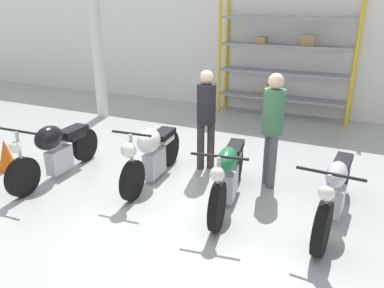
# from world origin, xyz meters

# --- Properties ---
(ground_plane) EXTENTS (30.00, 30.00, 0.00)m
(ground_plane) POSITION_xyz_m (0.00, 0.00, 0.00)
(ground_plane) COLOR #9EA3A0
(back_wall) EXTENTS (30.00, 0.08, 3.60)m
(back_wall) POSITION_xyz_m (0.00, 5.33, 1.80)
(back_wall) COLOR white
(back_wall) RESTS_ON ground_plane
(shelving_rack) EXTENTS (3.31, 0.63, 2.85)m
(shelving_rack) POSITION_xyz_m (0.42, 4.97, 1.45)
(shelving_rack) COLOR gold
(shelving_rack) RESTS_ON ground_plane
(support_pillar) EXTENTS (0.28, 0.28, 3.60)m
(support_pillar) POSITION_xyz_m (-3.74, 3.01, 1.80)
(support_pillar) COLOR silver
(support_pillar) RESTS_ON ground_plane
(motorcycle_black) EXTENTS (0.71, 2.09, 1.03)m
(motorcycle_black) POSITION_xyz_m (-2.18, -0.24, 0.49)
(motorcycle_black) COLOR black
(motorcycle_black) RESTS_ON ground_plane
(motorcycle_white) EXTENTS (0.62, 2.01, 1.03)m
(motorcycle_white) POSITION_xyz_m (-0.65, 0.28, 0.49)
(motorcycle_white) COLOR black
(motorcycle_white) RESTS_ON ground_plane
(motorcycle_green) EXTENTS (0.72, 2.04, 1.01)m
(motorcycle_green) POSITION_xyz_m (0.71, 0.10, 0.45)
(motorcycle_green) COLOR black
(motorcycle_green) RESTS_ON ground_plane
(motorcycle_silver) EXTENTS (0.74, 2.18, 1.01)m
(motorcycle_silver) POSITION_xyz_m (2.14, 0.19, 0.45)
(motorcycle_silver) COLOR black
(motorcycle_silver) RESTS_ON ground_plane
(person_browsing) EXTENTS (0.45, 0.45, 1.80)m
(person_browsing) POSITION_xyz_m (1.11, 0.92, 1.07)
(person_browsing) COLOR #595960
(person_browsing) RESTS_ON ground_plane
(person_near_rack) EXTENTS (0.45, 0.45, 1.73)m
(person_near_rack) POSITION_xyz_m (-0.06, 1.10, 1.02)
(person_near_rack) COLOR #38332D
(person_near_rack) RESTS_ON ground_plane
(traffic_cone) EXTENTS (0.32, 0.32, 0.55)m
(traffic_cone) POSITION_xyz_m (-3.20, -0.40, 0.28)
(traffic_cone) COLOR orange
(traffic_cone) RESTS_ON ground_plane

